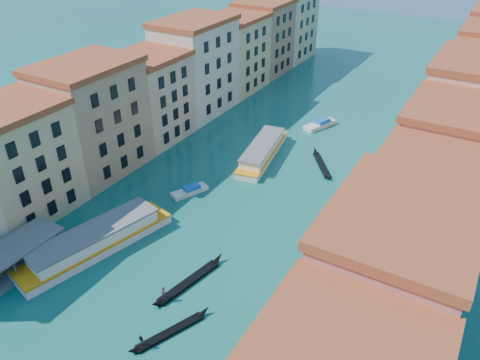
# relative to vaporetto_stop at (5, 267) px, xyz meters

# --- Properties ---
(left_bank_palazzos) EXTENTS (12.80, 128.40, 21.00)m
(left_bank_palazzos) POSITION_rel_vaporetto_stop_xyz_m (-10.00, 52.68, 8.27)
(left_bank_palazzos) COLOR beige
(left_bank_palazzos) RESTS_ON ground
(right_bank_palazzos) EXTENTS (12.80, 128.40, 21.00)m
(right_bank_palazzos) POSITION_rel_vaporetto_stop_xyz_m (46.00, 53.00, 8.31)
(right_bank_palazzos) COLOR #A74541
(right_bank_palazzos) RESTS_ON ground
(quay) EXTENTS (4.00, 140.00, 1.00)m
(quay) POSITION_rel_vaporetto_stop_xyz_m (38.00, 53.00, -0.94)
(quay) COLOR gray
(quay) RESTS_ON ground
(restaurant_awnings) EXTENTS (3.20, 44.55, 3.12)m
(restaurant_awnings) POSITION_rel_vaporetto_stop_xyz_m (38.19, 11.00, 1.55)
(restaurant_awnings) COLOR maroon
(restaurant_awnings) RESTS_ON ground
(vaporetto_stop) EXTENTS (5.40, 16.40, 3.65)m
(vaporetto_stop) POSITION_rel_vaporetto_stop_xyz_m (0.00, 0.00, 0.00)
(vaporetto_stop) COLOR slate
(vaporetto_stop) RESTS_ON ground
(mooring_poles_right) EXTENTS (1.44, 54.24, 3.20)m
(mooring_poles_right) POSITION_rel_vaporetto_stop_xyz_m (35.10, 16.80, -0.14)
(mooring_poles_right) COLOR brown
(mooring_poles_right) RESTS_ON ground
(vaporetto_near) EXTENTS (10.56, 23.52, 3.41)m
(vaporetto_near) POSITION_rel_vaporetto_stop_xyz_m (6.33, 10.05, 0.10)
(vaporetto_near) COLOR white
(vaporetto_near) RESTS_ON ground
(vaporetto_far) EXTENTS (7.77, 20.07, 2.92)m
(vaporetto_far) POSITION_rel_vaporetto_stop_xyz_m (13.76, 46.41, -0.13)
(vaporetto_far) COLOR silver
(vaporetto_far) RESTS_ON ground
(gondola_fore) EXTENTS (3.50, 12.98, 2.60)m
(gondola_fore) POSITION_rel_vaporetto_stop_xyz_m (21.72, 10.98, -1.00)
(gondola_fore) COLOR black
(gondola_fore) RESTS_ON ground
(gondola_right) EXTENTS (5.17, 10.61, 2.23)m
(gondola_right) POSITION_rel_vaporetto_stop_xyz_m (24.53, 3.01, -1.01)
(gondola_right) COLOR black
(gondola_right) RESTS_ON ground
(gondola_far) EXTENTS (7.88, 10.34, 1.72)m
(gondola_far) POSITION_rel_vaporetto_stop_xyz_m (24.93, 48.95, -1.09)
(gondola_far) COLOR black
(gondola_far) RESTS_ON ground
(motorboat_mid) EXTENTS (4.46, 6.66, 1.33)m
(motorboat_mid) POSITION_rel_vaporetto_stop_xyz_m (9.21, 28.80, -0.92)
(motorboat_mid) COLOR silver
(motorboat_mid) RESTS_ON ground
(motorboat_far) EXTENTS (5.17, 8.34, 1.65)m
(motorboat_far) POSITION_rel_vaporetto_stop_xyz_m (18.23, 65.06, -0.80)
(motorboat_far) COLOR silver
(motorboat_far) RESTS_ON ground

